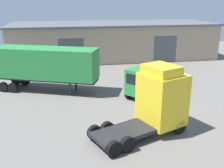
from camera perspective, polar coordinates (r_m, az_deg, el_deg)
ground_plane at (r=21.97m, az=9.40°, el=-4.18°), size 60.00×60.00×0.00m
warehouse_building at (r=38.94m, az=0.20°, el=9.52°), size 28.93×10.02×5.03m
tractor_unit_yellow at (r=16.84m, az=9.82°, el=-3.64°), size 6.51×4.55×4.35m
container_trailer_green at (r=24.70m, az=-14.28°, el=4.25°), size 9.69×5.88×4.05m
flatbed_truck_green at (r=23.04m, az=8.10°, el=0.30°), size 7.35×6.69×2.66m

